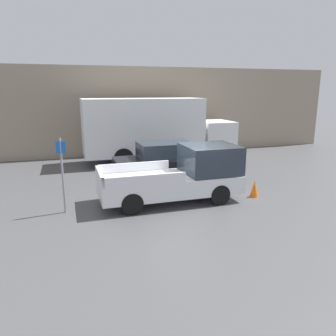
{
  "coord_description": "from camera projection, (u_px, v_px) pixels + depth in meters",
  "views": [
    {
      "loc": [
        -4.24,
        -11.03,
        4.06
      ],
      "look_at": [
        -0.42,
        1.05,
        1.02
      ],
      "focal_mm": 35.0,
      "sensor_mm": 36.0,
      "label": 1
    }
  ],
  "objects": [
    {
      "name": "car",
      "position": [
        163.0,
        161.0,
        15.11
      ],
      "size": [
        4.37,
        1.98,
        1.71
      ],
      "color": "black",
      "rests_on": "ground"
    },
    {
      "name": "newspaper_box",
      "position": [
        103.0,
        149.0,
        20.16
      ],
      "size": [
        0.45,
        0.4,
        0.99
      ],
      "color": "#194CB2",
      "rests_on": "ground"
    },
    {
      "name": "traffic_cone",
      "position": [
        254.0,
        188.0,
        12.66
      ],
      "size": [
        0.33,
        0.33,
        0.67
      ],
      "color": "orange",
      "rests_on": "ground"
    },
    {
      "name": "parking_sign",
      "position": [
        62.0,
        172.0,
        10.77
      ],
      "size": [
        0.3,
        0.07,
        2.54
      ],
      "color": "gray",
      "rests_on": "ground"
    },
    {
      "name": "pickup_truck",
      "position": [
        183.0,
        175.0,
        12.19
      ],
      "size": [
        5.17,
        2.08,
        2.03
      ],
      "color": "silver",
      "rests_on": "ground"
    },
    {
      "name": "ground_plane",
      "position": [
        187.0,
        199.0,
        12.41
      ],
      "size": [
        60.0,
        60.0,
        0.0
      ],
      "primitive_type": "plane",
      "color": "#4C4C4F"
    },
    {
      "name": "building_wall",
      "position": [
        134.0,
        111.0,
        20.55
      ],
      "size": [
        28.0,
        0.15,
        5.44
      ],
      "color": "gray",
      "rests_on": "ground"
    },
    {
      "name": "delivery_truck",
      "position": [
        153.0,
        128.0,
        18.64
      ],
      "size": [
        8.74,
        2.44,
        3.59
      ],
      "color": "white",
      "rests_on": "ground"
    }
  ]
}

